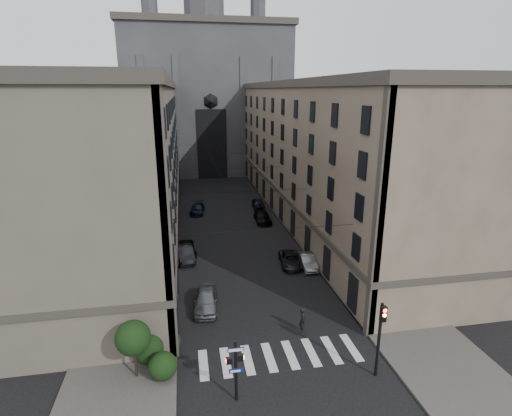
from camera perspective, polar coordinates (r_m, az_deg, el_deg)
ground at (r=25.78m, az=6.37°, el=-26.83°), size 260.00×260.00×0.00m
sidewalk_left at (r=56.83m, az=-14.54°, el=-2.06°), size 7.00×80.00×0.15m
sidewalk_right at (r=58.96m, az=6.23°, el=-0.94°), size 7.00×80.00×0.15m
zebra_crossing at (r=29.46m, az=3.42°, el=-20.32°), size 11.00×3.20×0.01m
building_left at (r=55.01m, az=-18.31°, el=6.99°), size 13.60×60.60×18.85m
building_right at (r=57.80m, az=9.34°, el=8.03°), size 13.60×60.60×18.85m
gothic_tower at (r=92.99m, az=-7.05°, el=16.47°), size 35.00×23.00×58.00m
pedestrian_signal_left at (r=24.80m, az=-2.93°, el=-21.70°), size 1.02×0.38×4.00m
traffic_light_right at (r=26.99m, az=17.34°, el=-16.48°), size 0.34×0.50×5.20m
shrub_cluster at (r=27.96m, az=-15.17°, el=-18.68°), size 3.90×4.40×3.90m
tram_wires at (r=54.80m, az=-4.06°, el=5.52°), size 14.00×60.00×0.43m
car_left_near at (r=34.46m, az=-7.13°, el=-12.87°), size 2.43×4.96×1.63m
car_left_midnear at (r=43.84m, az=-10.07°, el=-6.42°), size 2.18×4.81×1.53m
car_left_midfar at (r=45.21m, az=-10.09°, el=-5.83°), size 2.55×4.95×1.34m
car_left_far at (r=60.01m, az=-8.36°, el=-0.11°), size 2.52×4.87×1.35m
car_right_near at (r=41.89m, az=7.36°, el=-7.54°), size 1.73×4.22×1.36m
car_right_midnear at (r=42.16m, az=4.96°, el=-7.36°), size 2.60×4.78×1.27m
car_right_midfar at (r=55.41m, az=0.93°, el=-1.28°), size 2.24×5.11×1.46m
car_right_far at (r=61.50m, az=0.35°, el=0.54°), size 1.91×4.37×1.47m
pedestrian at (r=31.46m, az=6.68°, el=-15.59°), size 0.60×0.80×1.99m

